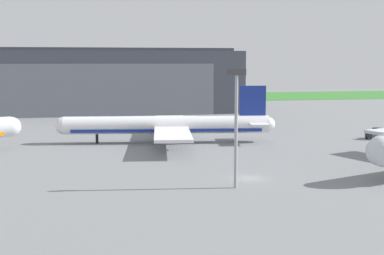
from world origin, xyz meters
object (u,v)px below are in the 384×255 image
maintenance_hangar (104,81)px  airliner_far_right (168,125)px  fuel_bowser (374,133)px  apron_light_mast (236,117)px

maintenance_hangar → airliner_far_right: size_ratio=1.96×
airliner_far_right → fuel_bowser: size_ratio=10.09×
airliner_far_right → apron_light_mast: apron_light_mast is taller
airliner_far_right → apron_light_mast: 39.63m
airliner_far_right → apron_light_mast: bearing=-85.3°
fuel_bowser → apron_light_mast: size_ratio=0.28×
airliner_far_right → apron_light_mast: (3.19, -39.08, 5.75)m
apron_light_mast → airliner_far_right: bearing=94.7°
airliner_far_right → fuel_bowser: bearing=-3.8°
maintenance_hangar → fuel_bowser: (54.73, -74.91, -8.74)m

